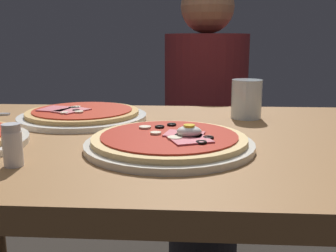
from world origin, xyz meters
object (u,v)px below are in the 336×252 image
at_px(pizza_foreground, 170,142).
at_px(pizza_across_left, 83,115).
at_px(diner_person, 205,141).
at_px(water_glass_near, 246,101).
at_px(dining_table, 166,193).
at_px(salt_shaker, 12,145).

height_order(pizza_foreground, pizza_across_left, pizza_foreground).
xyz_separation_m(pizza_across_left, diner_person, (0.32, 0.59, -0.22)).
bearing_deg(water_glass_near, pizza_foreground, -120.78).
bearing_deg(diner_person, water_glass_near, 98.54).
distance_m(dining_table, pizza_foreground, 0.17).
distance_m(pizza_foreground, pizza_across_left, 0.34).
height_order(pizza_foreground, salt_shaker, salt_shaker).
bearing_deg(salt_shaker, diner_person, 71.12).
relative_size(dining_table, diner_person, 1.06).
xyz_separation_m(pizza_foreground, salt_shaker, (-0.24, -0.12, 0.02)).
relative_size(dining_table, pizza_across_left, 3.99).
relative_size(pizza_across_left, diner_person, 0.26).
distance_m(dining_table, pizza_across_left, 0.30).
height_order(water_glass_near, salt_shaker, water_glass_near).
relative_size(salt_shaker, diner_person, 0.06).
relative_size(dining_table, salt_shaker, 18.59).
distance_m(dining_table, salt_shaker, 0.35).
distance_m(dining_table, diner_person, 0.75).
height_order(pizza_foreground, diner_person, diner_person).
bearing_deg(water_glass_near, salt_shaker, -135.10).
height_order(dining_table, diner_person, diner_person).
bearing_deg(dining_table, salt_shaker, -135.64).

